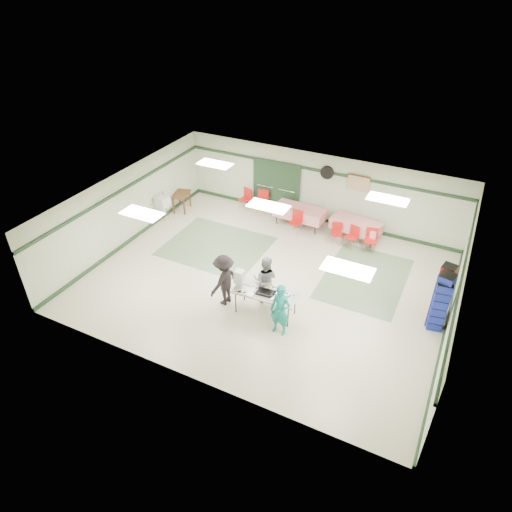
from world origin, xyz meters
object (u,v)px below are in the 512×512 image
at_px(chair_a, 353,234).
at_px(crate_stack_blue_a, 439,305).
at_px(chair_d, 296,219).
at_px(office_printer, 162,201).
at_px(chair_b, 337,231).
at_px(crate_stack_blue_b, 440,301).
at_px(volunteer_teal, 280,310).
at_px(volunteer_grey, 265,280).
at_px(serving_table, 265,294).
at_px(volunteer_dark, 224,280).
at_px(crate_stack_red, 443,290).
at_px(dining_table_a, 356,225).
at_px(chair_c, 371,238).
at_px(printer_table, 181,196).
at_px(chair_loose_b, 246,197).
at_px(broom, 166,205).
at_px(chair_loose_a, 263,199).
at_px(dining_table_b, 300,212).

relative_size(chair_a, crate_stack_blue_a, 0.53).
relative_size(chair_d, office_printer, 1.89).
distance_m(chair_b, crate_stack_blue_b, 4.91).
bearing_deg(volunteer_teal, volunteer_grey, 133.41).
xyz_separation_m(serving_table, volunteer_dark, (-1.30, -0.10, 0.11)).
bearing_deg(serving_table, volunteer_teal, -41.34).
relative_size(volunteer_dark, crate_stack_red, 0.98).
distance_m(volunteer_dark, dining_table_a, 5.85).
height_order(chair_c, chair_d, chair_d).
bearing_deg(crate_stack_blue_a, chair_a, 137.38).
bearing_deg(chair_d, volunteer_grey, -77.29).
distance_m(volunteer_teal, crate_stack_blue_b, 4.40).
bearing_deg(chair_c, crate_stack_blue_a, -57.85).
height_order(volunteer_dark, chair_b, volunteer_dark).
distance_m(chair_a, crate_stack_red, 4.09).
distance_m(chair_a, printer_table, 7.01).
xyz_separation_m(chair_loose_b, broom, (-2.38, -2.21, 0.11)).
distance_m(serving_table, crate_stack_blue_b, 4.81).
relative_size(volunteer_dark, crate_stack_blue_a, 1.06).
distance_m(office_printer, broom, 0.39).
bearing_deg(serving_table, volunteer_dark, -179.42).
distance_m(chair_c, office_printer, 7.83).
bearing_deg(chair_b, printer_table, 162.75).
bearing_deg(chair_loose_a, volunteer_teal, -72.38).
bearing_deg(dining_table_a, chair_d, -156.51).
height_order(chair_d, chair_loose_a, chair_loose_a).
distance_m(chair_b, chair_loose_a, 3.54).
bearing_deg(printer_table, volunteer_dark, -58.74).
xyz_separation_m(serving_table, volunteer_grey, (-0.26, 0.53, 0.06)).
xyz_separation_m(crate_stack_blue_a, broom, (-10.38, 1.69, -0.13)).
xyz_separation_m(volunteer_grey, dining_table_b, (-0.80, 4.68, -0.21)).
relative_size(chair_loose_a, crate_stack_red, 0.55).
bearing_deg(dining_table_b, volunteer_grey, -77.67).
height_order(dining_table_a, broom, broom).
height_order(serving_table, chair_d, chair_d).
xyz_separation_m(chair_b, crate_stack_blue_a, (3.89, -3.04, 0.30)).
distance_m(volunteer_teal, volunteer_grey, 1.44).
height_order(crate_stack_blue_b, printer_table, crate_stack_blue_b).
bearing_deg(crate_stack_blue_b, chair_a, 137.94).
relative_size(dining_table_a, crate_stack_blue_a, 1.20).
bearing_deg(chair_loose_b, serving_table, -44.43).
distance_m(volunteer_teal, crate_stack_red, 4.72).
height_order(volunteer_teal, chair_loose_b, volunteer_teal).
bearing_deg(volunteer_teal, chair_loose_b, 126.24).
relative_size(chair_a, chair_loose_a, 0.89).
height_order(chair_c, printer_table, chair_c).
bearing_deg(chair_loose_b, chair_b, 1.27).
distance_m(volunteer_teal, printer_table, 8.06).
bearing_deg(dining_table_a, chair_loose_b, -175.02).
bearing_deg(dining_table_b, crate_stack_blue_b, -29.88).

